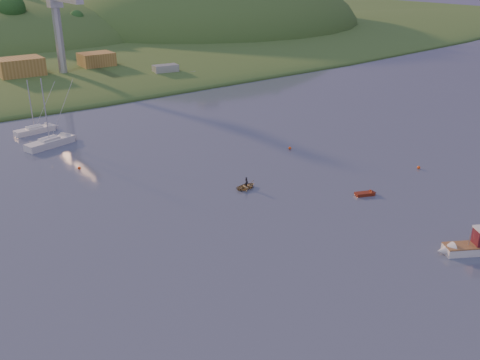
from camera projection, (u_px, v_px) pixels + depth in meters
ground at (465, 299)px, 52.04m from camera, size 500.00×500.00×0.00m
shore_slope at (12, 60)px, 175.42m from camera, size 640.00×150.00×7.00m
hill_center at (8, 41)px, 214.49m from camera, size 140.00×120.00×36.00m
hill_right at (206, 30)px, 249.38m from camera, size 150.00×130.00×60.00m
wharf at (73, 76)px, 145.52m from camera, size 42.00×16.00×2.40m
shed_west at (20, 67)px, 137.83m from camera, size 11.00×8.00×4.80m
shed_east at (97, 60)px, 150.13m from camera, size 9.00×7.00×4.00m
dock_crane at (58, 17)px, 135.07m from camera, size 3.20×28.00×20.30m
fishing_boat at (465, 246)px, 59.84m from camera, size 6.48×4.77×4.03m
sailboat_near at (50, 142)px, 94.19m from camera, size 9.12×5.01×12.12m
sailboat_far at (34, 130)px, 101.48m from camera, size 7.55×3.16×10.16m
canoe at (246, 186)px, 77.04m from camera, size 3.32×2.53×0.64m
paddler at (246, 184)px, 76.88m from camera, size 0.42×0.58×1.51m
red_tender at (369, 193)px, 74.96m from camera, size 3.37×2.19×1.09m
work_vessel at (166, 74)px, 146.41m from camera, size 16.11×7.38×4.00m
buoy_0 at (419, 167)px, 84.21m from camera, size 0.50×0.50×0.50m
buoy_1 at (290, 148)px, 92.86m from camera, size 0.50×0.50×0.50m
buoy_2 at (79, 168)px, 84.01m from camera, size 0.50×0.50×0.50m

